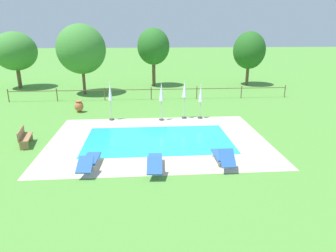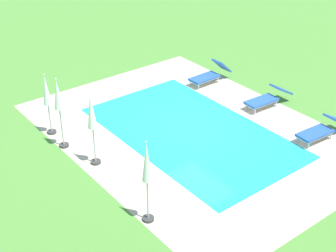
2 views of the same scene
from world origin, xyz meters
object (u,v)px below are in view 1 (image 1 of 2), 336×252
sun_lounger_north_mid (223,156)px  tree_east_mid (81,49)px  tree_west_mid (153,47)px  patio_umbrella_closed_row_centre (201,96)px  patio_umbrella_closed_row_west (185,92)px  terracotta_urn_near_fence (79,106)px  tree_far_west (249,50)px  sun_lounger_north_far (90,160)px  sun_lounger_north_near_steps (155,162)px  tree_centre (15,51)px  patio_umbrella_closed_row_mid_east (110,95)px  patio_umbrella_closed_row_mid_west (161,94)px  wooden_bench_lawn_side (24,137)px

sun_lounger_north_mid → tree_east_mid: tree_east_mid is taller
tree_west_mid → patio_umbrella_closed_row_centre: bearing=-77.6°
patio_umbrella_closed_row_west → terracotta_urn_near_fence: bearing=164.1°
patio_umbrella_closed_row_west → tree_far_west: tree_far_west is taller
sun_lounger_north_far → patio_umbrella_closed_row_centre: size_ratio=0.93×
sun_lounger_north_mid → tree_west_mid: tree_west_mid is taller
sun_lounger_north_near_steps → tree_centre: tree_centre is taller
patio_umbrella_closed_row_mid_east → tree_east_mid: bearing=110.8°
patio_umbrella_closed_row_west → tree_east_mid: tree_east_mid is taller
sun_lounger_north_near_steps → sun_lounger_north_far: 2.75m
sun_lounger_north_mid → patio_umbrella_closed_row_mid_west: (-2.25, 6.84, 1.31)m
patio_umbrella_closed_row_centre → wooden_bench_lawn_side: 10.55m
patio_umbrella_closed_row_mid_west → wooden_bench_lawn_side: 8.18m
wooden_bench_lawn_side → patio_umbrella_closed_row_west: bearing=26.0°
patio_umbrella_closed_row_mid_west → sun_lounger_north_mid: bearing=-71.8°
sun_lounger_north_mid → tree_west_mid: size_ratio=0.34×
patio_umbrella_closed_row_west → patio_umbrella_closed_row_mid_east: bearing=-179.5°
sun_lounger_north_mid → patio_umbrella_closed_row_mid_west: size_ratio=0.79×
patio_umbrella_closed_row_mid_west → patio_umbrella_closed_row_mid_east: 3.21m
sun_lounger_north_near_steps → tree_west_mid: (0.61, 19.31, 3.54)m
patio_umbrella_closed_row_mid_west → wooden_bench_lawn_side: bearing=-151.4°
patio_umbrella_closed_row_mid_east → tree_far_west: 17.40m
patio_umbrella_closed_row_centre → tree_east_mid: tree_east_mid is taller
sun_lounger_north_near_steps → patio_umbrella_closed_row_centre: bearing=66.4°
patio_umbrella_closed_row_west → tree_east_mid: (-7.91, 8.41, 2.16)m
patio_umbrella_closed_row_centre → tree_centre: tree_centre is taller
tree_centre → wooden_bench_lawn_side: bearing=-68.9°
wooden_bench_lawn_side → tree_centre: (-6.13, 15.88, 3.08)m
terracotta_urn_near_fence → tree_far_west: 18.24m
sun_lounger_north_far → tree_west_mid: (3.33, 18.96, 3.55)m
patio_umbrella_closed_row_west → patio_umbrella_closed_row_mid_west: 1.54m
patio_umbrella_closed_row_centre → terracotta_urn_near_fence: size_ratio=2.73×
sun_lounger_north_mid → tree_centre: size_ratio=0.37×
sun_lounger_north_far → tree_west_mid: bearing=80.0°
patio_umbrella_closed_row_west → wooden_bench_lawn_side: size_ratio=1.60×
sun_lounger_north_near_steps → patio_umbrella_closed_row_mid_west: patio_umbrella_closed_row_mid_west is taller
tree_west_mid → tree_centre: (-13.16, -0.16, -0.36)m
patio_umbrella_closed_row_mid_west → terracotta_urn_near_fence: patio_umbrella_closed_row_mid_west is taller
patio_umbrella_closed_row_west → patio_umbrella_closed_row_mid_east: size_ratio=1.00×
sun_lounger_north_far → patio_umbrella_closed_row_west: size_ratio=0.84×
sun_lounger_north_mid → terracotta_urn_near_fence: size_ratio=2.38×
patio_umbrella_closed_row_west → tree_centre: tree_centre is taller
tree_far_west → patio_umbrella_closed_row_west: bearing=-124.6°
wooden_bench_lawn_side → sun_lounger_north_far: bearing=-38.4°
patio_umbrella_closed_row_centre → terracotta_urn_near_fence: patio_umbrella_closed_row_centre is taller
wooden_bench_lawn_side → sun_lounger_north_near_steps: bearing=-27.0°
wooden_bench_lawn_side → tree_far_west: tree_far_west is taller
sun_lounger_north_near_steps → tree_centre: (-12.55, 19.14, 3.19)m
wooden_bench_lawn_side → terracotta_urn_near_fence: (1.46, 6.24, -0.03)m
sun_lounger_north_near_steps → patio_umbrella_closed_row_mid_west: 7.30m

